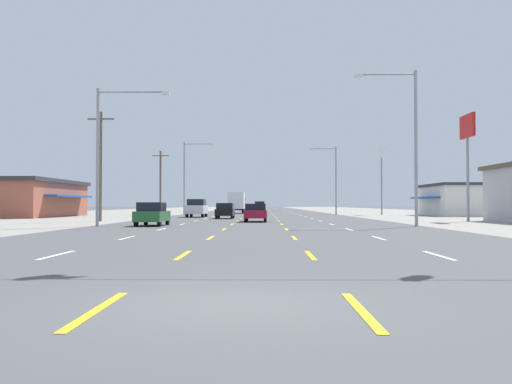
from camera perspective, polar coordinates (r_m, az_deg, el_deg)
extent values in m
plane|color=#4C4C4F|center=(73.51, 0.45, -2.44)|extent=(572.00, 572.00, 0.00)
cube|color=gray|center=(77.71, -18.14, -2.32)|extent=(28.00, 440.00, 0.01)
cube|color=gray|center=(77.41, 19.11, -2.31)|extent=(28.00, 440.00, 0.01)
cube|color=white|center=(15.64, -20.75, -6.40)|extent=(0.14, 2.60, 0.01)
cube|color=white|center=(22.76, -13.78, -4.84)|extent=(0.14, 2.60, 0.01)
cube|color=white|center=(30.07, -10.17, -4.00)|extent=(0.14, 2.60, 0.01)
cube|color=white|center=(37.46, -7.98, -3.48)|extent=(0.14, 2.60, 0.01)
cube|color=white|center=(44.88, -6.52, -3.13)|extent=(0.14, 2.60, 0.01)
cube|color=white|center=(52.32, -5.47, -2.88)|extent=(0.14, 2.60, 0.01)
cube|color=white|center=(59.78, -4.68, -2.69)|extent=(0.14, 2.60, 0.01)
cube|color=white|center=(67.25, -4.07, -2.54)|extent=(0.14, 2.60, 0.01)
cube|color=white|center=(74.72, -3.58, -2.42)|extent=(0.14, 2.60, 0.01)
cube|color=white|center=(82.20, -3.18, -2.32)|extent=(0.14, 2.60, 0.01)
cube|color=white|center=(89.68, -2.85, -2.24)|extent=(0.14, 2.60, 0.01)
cube|color=white|center=(97.17, -2.57, -2.17)|extent=(0.14, 2.60, 0.01)
cube|color=white|center=(104.66, -2.33, -2.11)|extent=(0.14, 2.60, 0.01)
cube|color=white|center=(112.15, -2.12, -2.06)|extent=(0.14, 2.60, 0.01)
cube|color=white|center=(119.64, -1.93, -2.02)|extent=(0.14, 2.60, 0.01)
cube|color=white|center=(127.13, -1.77, -1.98)|extent=(0.14, 2.60, 0.01)
cube|color=white|center=(134.62, -1.63, -1.94)|extent=(0.14, 2.60, 0.01)
cube|color=white|center=(142.11, -1.50, -1.91)|extent=(0.14, 2.60, 0.01)
cube|color=white|center=(149.61, -1.38, -1.88)|extent=(0.14, 2.60, 0.01)
cube|color=white|center=(157.10, -1.28, -1.86)|extent=(0.14, 2.60, 0.01)
cube|color=white|center=(164.60, -1.18, -1.84)|extent=(0.14, 2.60, 0.01)
cube|color=white|center=(172.09, -1.10, -1.81)|extent=(0.14, 2.60, 0.01)
cube|color=white|center=(179.59, -1.02, -1.80)|extent=(0.14, 2.60, 0.01)
cube|color=white|center=(187.08, -0.95, -1.78)|extent=(0.14, 2.60, 0.01)
cube|color=white|center=(194.58, -0.88, -1.76)|extent=(0.14, 2.60, 0.01)
cube|color=white|center=(202.08, -0.82, -1.75)|extent=(0.14, 2.60, 0.01)
cube|color=white|center=(209.57, -0.76, -1.73)|extent=(0.14, 2.60, 0.01)
cube|color=white|center=(217.07, -0.70, -1.72)|extent=(0.14, 2.60, 0.01)
cube|color=white|center=(224.57, -0.65, -1.71)|extent=(0.14, 2.60, 0.01)
cube|color=yellow|center=(7.46, -16.82, -12.10)|extent=(0.14, 2.60, 0.01)
cube|color=yellow|center=(14.73, -7.89, -6.79)|extent=(0.14, 2.60, 0.01)
cube|color=yellow|center=(22.15, -4.94, -4.97)|extent=(0.14, 2.60, 0.01)
cube|color=yellow|center=(29.61, -3.49, -4.06)|extent=(0.14, 2.60, 0.01)
cube|color=yellow|center=(37.08, -2.62, -3.51)|extent=(0.14, 2.60, 0.01)
cube|color=yellow|center=(44.57, -2.04, -3.15)|extent=(0.14, 2.60, 0.01)
cube|color=yellow|center=(52.06, -1.63, -2.89)|extent=(0.14, 2.60, 0.01)
cube|color=yellow|center=(59.55, -1.32, -2.70)|extent=(0.14, 2.60, 0.01)
cube|color=yellow|center=(67.04, -1.09, -2.54)|extent=(0.14, 2.60, 0.01)
cube|color=yellow|center=(74.54, -0.90, -2.42)|extent=(0.14, 2.60, 0.01)
cube|color=yellow|center=(82.03, -0.74, -2.33)|extent=(0.14, 2.60, 0.01)
cube|color=yellow|center=(89.53, -0.61, -2.24)|extent=(0.14, 2.60, 0.01)
cube|color=yellow|center=(97.03, -0.50, -2.18)|extent=(0.14, 2.60, 0.01)
cube|color=yellow|center=(104.52, -0.41, -2.12)|extent=(0.14, 2.60, 0.01)
cube|color=yellow|center=(112.02, -0.33, -2.06)|extent=(0.14, 2.60, 0.01)
cube|color=yellow|center=(119.52, -0.26, -2.02)|extent=(0.14, 2.60, 0.01)
cube|color=yellow|center=(127.02, -0.19, -1.98)|extent=(0.14, 2.60, 0.01)
cube|color=yellow|center=(134.52, -0.14, -1.95)|extent=(0.14, 2.60, 0.01)
cube|color=yellow|center=(142.02, -0.09, -1.91)|extent=(0.14, 2.60, 0.01)
cube|color=yellow|center=(149.51, -0.04, -1.89)|extent=(0.14, 2.60, 0.01)
cube|color=yellow|center=(157.01, 0.00, -1.86)|extent=(0.14, 2.60, 0.01)
cube|color=yellow|center=(164.51, 0.03, -1.84)|extent=(0.14, 2.60, 0.01)
cube|color=yellow|center=(172.01, 0.07, -1.82)|extent=(0.14, 2.60, 0.01)
cube|color=yellow|center=(179.51, 0.10, -1.80)|extent=(0.14, 2.60, 0.01)
cube|color=yellow|center=(187.01, 0.13, -1.78)|extent=(0.14, 2.60, 0.01)
cube|color=yellow|center=(194.51, 0.15, -1.76)|extent=(0.14, 2.60, 0.01)
cube|color=yellow|center=(202.01, 0.18, -1.75)|extent=(0.14, 2.60, 0.01)
cube|color=yellow|center=(209.51, 0.20, -1.73)|extent=(0.14, 2.60, 0.01)
cube|color=yellow|center=(217.01, 0.22, -1.72)|extent=(0.14, 2.60, 0.01)
cube|color=yellow|center=(224.51, 0.24, -1.71)|extent=(0.14, 2.60, 0.01)
cube|color=yellow|center=(7.25, 11.31, -12.46)|extent=(0.14, 2.60, 0.01)
cube|color=yellow|center=(14.62, 5.91, -6.84)|extent=(0.14, 2.60, 0.01)
cube|color=yellow|center=(22.07, 4.17, -4.98)|extent=(0.14, 2.60, 0.01)
cube|color=yellow|center=(29.55, 3.31, -4.06)|extent=(0.14, 2.60, 0.01)
cube|color=yellow|center=(37.04, 2.80, -3.51)|extent=(0.14, 2.60, 0.01)
cube|color=yellow|center=(44.53, 2.47, -3.15)|extent=(0.14, 2.60, 0.01)
cube|color=yellow|center=(52.03, 2.23, -2.89)|extent=(0.14, 2.60, 0.01)
cube|color=yellow|center=(59.52, 2.05, -2.70)|extent=(0.14, 2.60, 0.01)
cube|color=yellow|center=(67.02, 1.91, -2.54)|extent=(0.14, 2.60, 0.01)
cube|color=yellow|center=(74.52, 1.80, -2.42)|extent=(0.14, 2.60, 0.01)
cube|color=yellow|center=(82.01, 1.71, -2.33)|extent=(0.14, 2.60, 0.01)
cube|color=yellow|center=(89.51, 1.63, -2.24)|extent=(0.14, 2.60, 0.01)
cube|color=yellow|center=(97.01, 1.57, -2.18)|extent=(0.14, 2.60, 0.01)
cube|color=yellow|center=(104.51, 1.51, -2.12)|extent=(0.14, 2.60, 0.01)
cube|color=yellow|center=(112.01, 1.46, -2.06)|extent=(0.14, 2.60, 0.01)
cube|color=yellow|center=(119.51, 1.42, -2.02)|extent=(0.14, 2.60, 0.01)
cube|color=yellow|center=(127.01, 1.39, -1.98)|extent=(0.14, 2.60, 0.01)
cube|color=yellow|center=(134.50, 1.35, -1.94)|extent=(0.14, 2.60, 0.01)
cube|color=yellow|center=(142.00, 1.33, -1.91)|extent=(0.14, 2.60, 0.01)
cube|color=yellow|center=(149.50, 1.30, -1.88)|extent=(0.14, 2.60, 0.01)
cube|color=yellow|center=(157.00, 1.28, -1.86)|extent=(0.14, 2.60, 0.01)
cube|color=yellow|center=(164.50, 1.25, -1.84)|extent=(0.14, 2.60, 0.01)
cube|color=yellow|center=(172.00, 1.23, -1.81)|extent=(0.14, 2.60, 0.01)
cube|color=yellow|center=(179.50, 1.22, -1.80)|extent=(0.14, 2.60, 0.01)
cube|color=yellow|center=(187.00, 1.20, -1.78)|extent=(0.14, 2.60, 0.01)
cube|color=yellow|center=(194.50, 1.18, -1.76)|extent=(0.14, 2.60, 0.01)
cube|color=yellow|center=(202.00, 1.17, -1.75)|extent=(0.14, 2.60, 0.01)
cube|color=yellow|center=(209.50, 1.16, -1.73)|extent=(0.14, 2.60, 0.01)
cube|color=yellow|center=(217.00, 1.15, -1.72)|extent=(0.14, 2.60, 0.01)
cube|color=yellow|center=(224.50, 1.13, -1.71)|extent=(0.14, 2.60, 0.01)
cube|color=white|center=(15.33, 19.14, -6.52)|extent=(0.14, 2.60, 0.01)
cube|color=white|center=(22.55, 13.11, -4.87)|extent=(0.14, 2.60, 0.01)
cube|color=white|center=(29.91, 10.04, -4.01)|extent=(0.14, 2.60, 0.01)
cube|color=white|center=(37.33, 8.19, -3.48)|extent=(0.14, 2.60, 0.01)
cube|color=white|center=(44.77, 6.96, -3.13)|extent=(0.14, 2.60, 0.01)
cube|color=white|center=(52.23, 6.07, -2.88)|extent=(0.14, 2.60, 0.01)
cube|color=white|center=(59.70, 5.41, -2.69)|extent=(0.14, 2.60, 0.01)
cube|color=white|center=(67.18, 4.90, -2.54)|extent=(0.14, 2.60, 0.01)
cube|color=white|center=(74.66, 4.49, -2.42)|extent=(0.14, 2.60, 0.01)
cube|color=white|center=(82.14, 4.15, -2.32)|extent=(0.14, 2.60, 0.01)
cube|color=white|center=(89.63, 3.87, -2.24)|extent=(0.14, 2.60, 0.01)
cube|color=white|center=(97.12, 3.63, -2.17)|extent=(0.14, 2.60, 0.01)
cube|color=white|center=(104.61, 3.43, -2.11)|extent=(0.14, 2.60, 0.01)
cube|color=white|center=(112.10, 3.25, -2.06)|extent=(0.14, 2.60, 0.01)
cube|color=white|center=(119.60, 3.10, -2.02)|extent=(0.14, 2.60, 0.01)
cube|color=white|center=(127.09, 2.97, -1.98)|extent=(0.14, 2.60, 0.01)
cube|color=white|center=(134.58, 2.85, -1.94)|extent=(0.14, 2.60, 0.01)
cube|color=white|center=(142.08, 2.74, -1.91)|extent=(0.14, 2.60, 0.01)
cube|color=white|center=(149.57, 2.64, -1.88)|extent=(0.14, 2.60, 0.01)
cube|color=white|center=(157.07, 2.55, -1.86)|extent=(0.14, 2.60, 0.01)
cube|color=white|center=(164.57, 2.47, -1.83)|extent=(0.14, 2.60, 0.01)
cube|color=white|center=(172.06, 2.40, -1.81)|extent=(0.14, 2.60, 0.01)
cube|color=white|center=(179.56, 2.33, -1.79)|extent=(0.14, 2.60, 0.01)
cube|color=white|center=(187.06, 2.27, -1.78)|extent=(0.14, 2.60, 0.01)
cube|color=white|center=(194.56, 2.22, -1.76)|extent=(0.14, 2.60, 0.01)
cube|color=white|center=(202.05, 2.16, -1.74)|extent=(0.14, 2.60, 0.01)
cube|color=white|center=(209.55, 2.11, -1.73)|extent=(0.14, 2.60, 0.01)
cube|color=white|center=(217.05, 2.07, -1.72)|extent=(0.14, 2.60, 0.01)
cube|color=white|center=(224.55, 2.03, -1.71)|extent=(0.14, 2.60, 0.01)
cube|color=#235B2D|center=(35.33, -11.15, -2.58)|extent=(1.72, 3.90, 0.66)
cube|color=black|center=(35.07, -11.23, -1.58)|extent=(1.58, 1.90, 0.58)
cylinder|color=black|center=(36.86, -11.83, -3.04)|extent=(0.20, 0.60, 0.60)
cylinder|color=black|center=(36.57, -9.56, -3.06)|extent=(0.20, 0.60, 0.60)
cylinder|color=black|center=(34.14, -12.86, -3.17)|extent=(0.20, 0.60, 0.60)
cylinder|color=black|center=(33.82, -10.41, -3.20)|extent=(0.20, 0.60, 0.60)
cube|color=maroon|center=(42.75, -0.04, -2.39)|extent=(1.80, 4.50, 0.62)
cube|color=black|center=(42.65, -0.04, -1.63)|extent=(1.62, 2.10, 0.52)
cylinder|color=black|center=(44.33, -1.00, -2.75)|extent=(0.22, 0.64, 0.64)
cylinder|color=black|center=(44.31, 0.99, -2.75)|extent=(0.22, 0.64, 0.64)
cylinder|color=black|center=(41.23, -1.14, -2.86)|extent=(0.22, 0.64, 0.64)
cylinder|color=black|center=(41.21, 1.00, -2.86)|extent=(0.22, 0.64, 0.64)
cube|color=black|center=(52.16, -3.36, -2.20)|extent=(1.72, 3.90, 0.66)
cube|color=black|center=(51.90, -3.38, -1.52)|extent=(1.58, 1.90, 0.58)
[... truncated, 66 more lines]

